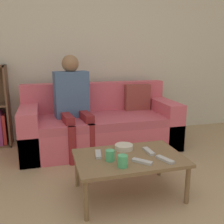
# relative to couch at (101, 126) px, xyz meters

# --- Properties ---
(wall_back) EXTENTS (12.00, 0.06, 2.60)m
(wall_back) POSITION_rel_couch_xyz_m (-0.15, 0.58, 1.01)
(wall_back) COLOR beige
(wall_back) RESTS_ON ground_plane
(couch) EXTENTS (1.99, 0.86, 0.83)m
(couch) POSITION_rel_couch_xyz_m (0.00, 0.00, 0.00)
(couch) COLOR #DB5B70
(couch) RESTS_ON ground_plane
(coffee_table) EXTENTS (0.93, 0.60, 0.36)m
(coffee_table) POSITION_rel_couch_xyz_m (-0.02, -1.21, 0.04)
(coffee_table) COLOR brown
(coffee_table) RESTS_ON ground_plane
(person_adult) EXTENTS (0.44, 0.64, 1.21)m
(person_adult) POSITION_rel_couch_xyz_m (-0.36, -0.07, 0.41)
(person_adult) COLOR maroon
(person_adult) RESTS_ON ground_plane
(cup_near) EXTENTS (0.08, 0.08, 0.09)m
(cup_near) POSITION_rel_couch_xyz_m (-0.20, -1.26, 0.12)
(cup_near) COLOR #4CB77A
(cup_near) RESTS_ON coffee_table
(cup_far) EXTENTS (0.08, 0.08, 0.10)m
(cup_far) POSITION_rel_couch_xyz_m (-0.14, -1.39, 0.12)
(cup_far) COLOR #4CB77A
(cup_far) RESTS_ON coffee_table
(tv_remote_0) EXTENTS (0.06, 0.17, 0.02)m
(tv_remote_0) POSITION_rel_couch_xyz_m (0.18, -1.17, 0.09)
(tv_remote_0) COLOR #B7B7BC
(tv_remote_0) RESTS_ON coffee_table
(tv_remote_1) EXTENTS (0.08, 0.18, 0.02)m
(tv_remote_1) POSITION_rel_couch_xyz_m (-0.27, -1.12, 0.09)
(tv_remote_1) COLOR #B7B7BC
(tv_remote_1) RESTS_ON coffee_table
(tv_remote_2) EXTENTS (0.11, 0.18, 0.02)m
(tv_remote_2) POSITION_rel_couch_xyz_m (0.24, -1.38, 0.09)
(tv_remote_2) COLOR #B7B7BC
(tv_remote_2) RESTS_ON coffee_table
(tv_remote_3) EXTENTS (0.15, 0.15, 0.02)m
(tv_remote_3) POSITION_rel_couch_xyz_m (0.04, -1.36, 0.09)
(tv_remote_3) COLOR #B7B7BC
(tv_remote_3) RESTS_ON coffee_table
(snack_bowl) EXTENTS (0.17, 0.17, 0.05)m
(snack_bowl) POSITION_rel_couch_xyz_m (-0.01, -1.05, 0.10)
(snack_bowl) COLOR beige
(snack_bowl) RESTS_ON coffee_table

